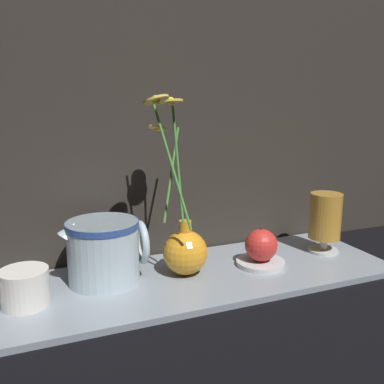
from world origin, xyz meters
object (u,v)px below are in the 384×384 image
Objects in this scene: vase_with_flowers at (184,245)px; ceramic_pitcher at (104,249)px; yellow_mug at (23,288)px; tea_glass at (325,218)px; orange_fruit at (261,245)px.

vase_with_flowers reaches higher than ceramic_pitcher.
yellow_mug is 0.56× the size of ceramic_pitcher.
vase_with_flowers is at bearing 179.82° from tea_glass.
vase_with_flowers is 3.84× the size of yellow_mug.
vase_with_flowers is 0.16m from ceramic_pitcher.
ceramic_pitcher is 0.33m from orange_fruit.
orange_fruit is at bearing -174.69° from tea_glass.
tea_glass is at bearing 1.68° from yellow_mug.
orange_fruit is at bearing -7.75° from ceramic_pitcher.
vase_with_flowers is 0.17m from orange_fruit.
yellow_mug is at bearing -176.21° from vase_with_flowers.
yellow_mug is at bearing -178.32° from tea_glass.
yellow_mug is 0.65m from tea_glass.
tea_glass is 0.18m from orange_fruit.
ceramic_pitcher is (-0.15, 0.03, 0.01)m from vase_with_flowers.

